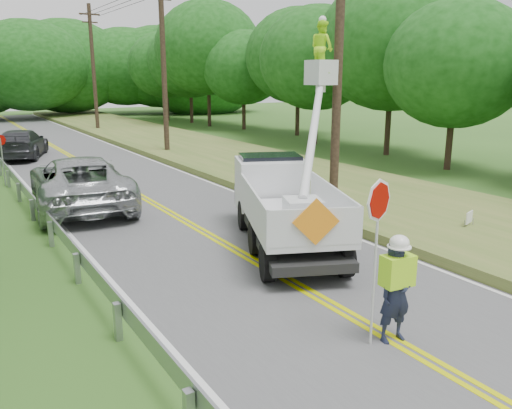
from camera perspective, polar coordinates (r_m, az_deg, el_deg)
ground at (r=8.93m, az=21.78°, el=-17.62°), size 140.00×140.00×0.00m
road at (r=19.90m, az=-12.22°, el=0.64°), size 7.20×96.00×0.03m
guardrail at (r=19.75m, az=-24.23°, el=1.21°), size 0.18×48.00×0.77m
utility_poles at (r=24.16m, az=-3.81°, el=15.83°), size 1.60×43.30×10.00m
tall_grass_verge at (r=23.14m, az=4.53°, el=3.15°), size 7.00×96.00×0.30m
treeline_right at (r=36.87m, az=4.98°, el=16.33°), size 11.20×53.70×11.00m
treeline_horizon at (r=60.86m, az=-25.56°, el=13.73°), size 58.04×15.46×12.43m
flagger at (r=9.23m, az=15.25°, el=-8.60°), size 1.14×0.50×2.93m
bucket_truck at (r=14.79m, az=3.10°, el=2.06°), size 5.48×6.50×6.20m
suv_silver at (r=18.94m, az=-18.97°, el=2.36°), size 3.72×6.84×1.82m
suv_darkgrey at (r=31.89m, az=-24.59°, el=6.16°), size 3.85×5.89×1.59m
stop_sign_permanent at (r=23.90m, az=-26.37°, el=5.14°), size 0.45×0.15×2.18m
yard_sign at (r=16.15m, az=22.58°, el=-1.43°), size 0.48×0.19×0.72m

